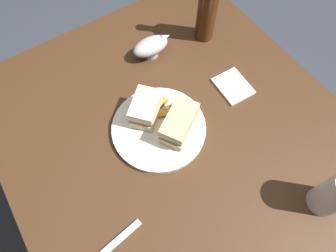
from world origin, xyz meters
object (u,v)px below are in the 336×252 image
object	(u,v)px
sandwich_half_right	(145,109)
napkin	(233,86)
cider_bottle	(208,8)
plate	(159,128)
sandwich_half_left	(178,122)
pint_glass	(334,196)
fork	(110,248)
gravy_boat	(151,46)

from	to	relation	value
sandwich_half_right	napkin	size ratio (longest dim) A/B	1.10
napkin	sandwich_half_right	bearing A→B (deg)	78.77
cider_bottle	napkin	size ratio (longest dim) A/B	2.57
plate	napkin	xyz separation A→B (m)	(-0.00, -0.27, -0.00)
sandwich_half_left	cider_bottle	bearing A→B (deg)	-47.97
plate	pint_glass	world-z (taller)	pint_glass
sandwich_half_left	fork	xyz separation A→B (m)	(-0.17, 0.31, -0.05)
gravy_boat	napkin	bearing A→B (deg)	-150.10
gravy_boat	fork	bearing A→B (deg)	138.50
gravy_boat	napkin	xyz separation A→B (m)	(-0.25, -0.14, -0.04)
cider_bottle	gravy_boat	bearing A→B (deg)	82.25
sandwich_half_right	fork	world-z (taller)	sandwich_half_right
sandwich_half_left	gravy_boat	bearing A→B (deg)	-17.04
sandwich_half_left	cider_bottle	size ratio (longest dim) A/B	0.49
plate	pint_glass	xyz separation A→B (m)	(-0.40, -0.23, 0.06)
fork	sandwich_half_left	bearing A→B (deg)	20.84
napkin	sandwich_half_left	bearing A→B (deg)	97.47
fork	plate	bearing A→B (deg)	29.28
fork	napkin	bearing A→B (deg)	12.55
sandwich_half_right	cider_bottle	bearing A→B (deg)	-63.38
sandwich_half_left	pint_glass	xyz separation A→B (m)	(-0.37, -0.19, 0.01)
cider_bottle	fork	distance (m)	0.72
sandwich_half_left	fork	size ratio (longest dim) A/B	0.77
pint_glass	plate	bearing A→B (deg)	30.18
sandwich_half_right	cider_bottle	xyz separation A→B (m)	(0.16, -0.33, 0.06)
sandwich_half_right	napkin	xyz separation A→B (m)	(-0.05, -0.28, -0.05)
plate	cider_bottle	size ratio (longest dim) A/B	0.94
gravy_boat	cider_bottle	size ratio (longest dim) A/B	0.47
sandwich_half_right	gravy_boat	world-z (taller)	sandwich_half_right
plate	gravy_boat	bearing A→B (deg)	-27.62
sandwich_half_right	fork	size ratio (longest dim) A/B	0.67
sandwich_half_left	cider_bottle	distance (m)	0.38
plate	pint_glass	size ratio (longest dim) A/B	1.83
sandwich_half_left	napkin	bearing A→B (deg)	-82.53
gravy_boat	cider_bottle	distance (m)	0.21
plate	gravy_boat	size ratio (longest dim) A/B	2.00
plate	sandwich_half_right	size ratio (longest dim) A/B	2.18
plate	napkin	distance (m)	0.27
sandwich_half_left	cider_bottle	world-z (taller)	cider_bottle
plate	fork	world-z (taller)	plate
pint_glass	gravy_boat	distance (m)	0.65
sandwich_half_left	pint_glass	distance (m)	0.41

